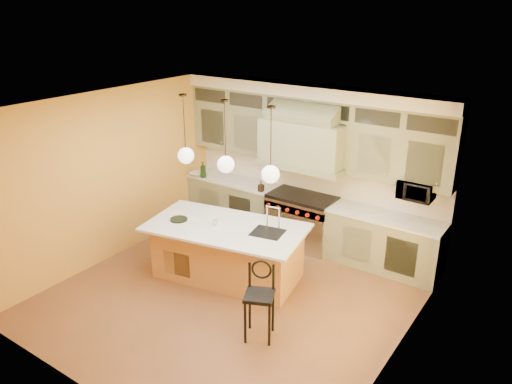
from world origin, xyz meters
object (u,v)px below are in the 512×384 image
Objects in this scene: counter_stool at (260,296)px; microwave at (416,190)px; kitchen_island at (228,250)px; range at (302,220)px.

microwave is at bearing 44.80° from counter_stool.
microwave is (2.34, 1.80, 0.98)m from kitchen_island.
kitchen_island is 2.50× the size of counter_stool.
range is 0.45× the size of kitchen_island.
counter_stool reaches higher than range.
microwave is (1.95, 0.11, 0.96)m from range.
counter_stool is at bearing -71.65° from range.
range is at bearing 84.03° from counter_stool.
kitchen_island is at bearing -103.10° from range.
counter_stool is 1.98× the size of microwave.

